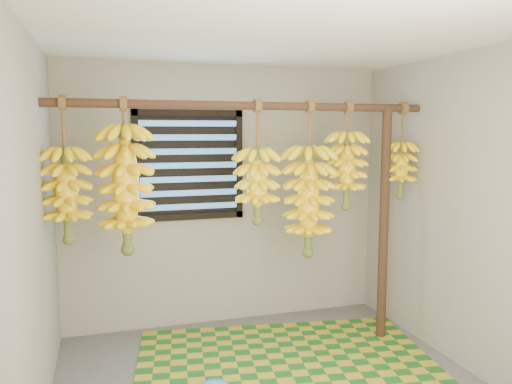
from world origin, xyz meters
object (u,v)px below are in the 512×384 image
object	(u,v)px
woven_mat	(290,371)
banana_bunch_b	(126,190)
banana_bunch_c	(257,186)
banana_bunch_e	(309,201)
support_post	(384,225)
banana_bunch_d	(347,170)
banana_bunch_a	(66,195)
banana_bunch_f	(401,170)

from	to	relation	value
woven_mat	banana_bunch_b	distance (m)	1.83
banana_bunch_c	banana_bunch_e	xyz separation A→B (m)	(0.44, 0.00, -0.14)
support_post	banana_bunch_d	xyz separation A→B (m)	(-0.37, 0.00, 0.49)
banana_bunch_b	banana_bunch_d	xyz separation A→B (m)	(1.78, -0.00, 0.10)
banana_bunch_c	support_post	bearing A→B (deg)	0.00
woven_mat	banana_bunch_a	xyz separation A→B (m)	(-1.55, 0.37, 1.36)
banana_bunch_b	banana_bunch_a	bearing A→B (deg)	-180.00
support_post	banana_bunch_a	world-z (taller)	banana_bunch_a
support_post	banana_bunch_a	xyz separation A→B (m)	(-2.55, 0.00, 0.36)
banana_bunch_c	banana_bunch_b	bearing A→B (deg)	180.00
banana_bunch_c	banana_bunch_d	distance (m)	0.78
banana_bunch_c	banana_bunch_d	world-z (taller)	same
banana_bunch_c	banana_bunch_e	size ratio (longest dim) A/B	0.77
banana_bunch_f	banana_bunch_d	bearing A→B (deg)	180.00
banana_bunch_c	banana_bunch_f	size ratio (longest dim) A/B	1.18
banana_bunch_b	banana_bunch_c	size ratio (longest dim) A/B	1.17
support_post	banana_bunch_f	distance (m)	0.50
banana_bunch_a	banana_bunch_d	size ratio (longest dim) A/B	1.16
woven_mat	banana_bunch_b	xyz separation A→B (m)	(-1.14, 0.37, 1.38)
banana_bunch_a	woven_mat	bearing A→B (deg)	-13.53
banana_bunch_a	banana_bunch_b	world-z (taller)	same
support_post	banana_bunch_b	world-z (taller)	banana_bunch_b
woven_mat	banana_bunch_d	distance (m)	1.65
support_post	woven_mat	xyz separation A→B (m)	(-1.00, -0.37, -0.99)
banana_bunch_e	banana_bunch_f	size ratio (longest dim) A/B	1.53
woven_mat	banana_bunch_f	size ratio (longest dim) A/B	2.81
woven_mat	banana_bunch_c	size ratio (longest dim) A/B	2.38
banana_bunch_c	banana_bunch_f	bearing A→B (deg)	-0.00
banana_bunch_a	banana_bunch_e	size ratio (longest dim) A/B	0.82
banana_bunch_b	banana_bunch_d	distance (m)	1.78
banana_bunch_b	banana_bunch_d	world-z (taller)	same
banana_bunch_a	banana_bunch_f	world-z (taller)	same
banana_bunch_a	banana_bunch_e	xyz separation A→B (m)	(1.85, 0.00, -0.12)
banana_bunch_d	banana_bunch_a	bearing A→B (deg)	180.00
banana_bunch_c	woven_mat	bearing A→B (deg)	-68.90
banana_bunch_e	banana_bunch_f	world-z (taller)	same
banana_bunch_a	banana_bunch_e	world-z (taller)	same
support_post	banana_bunch_d	size ratio (longest dim) A/B	2.26
support_post	banana_bunch_b	distance (m)	2.18
banana_bunch_b	support_post	bearing A→B (deg)	-0.00
banana_bunch_f	banana_bunch_c	bearing A→B (deg)	180.00
banana_bunch_b	banana_bunch_d	size ratio (longest dim) A/B	1.28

